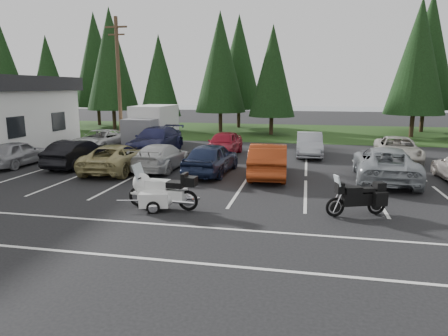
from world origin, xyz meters
TOP-DOWN VIEW (x-y plane):
  - ground at (0.00, 0.00)m, footprint 120.00×120.00m
  - grass_strip at (0.00, 24.00)m, footprint 80.00×16.00m
  - lake_water at (4.00, 55.00)m, footprint 70.00×50.00m
  - utility_pole at (-10.00, 12.00)m, footprint 1.60×0.26m
  - box_truck at (-8.00, 12.50)m, footprint 2.40×5.60m
  - stall_markings at (0.00, 2.00)m, footprint 32.00×16.00m
  - conifer_0 at (-28.00, 22.50)m, footprint 4.58×4.58m
  - conifer_1 at (-22.00, 21.20)m, footprint 3.96×3.96m
  - conifer_2 at (-16.00, 22.80)m, footprint 5.10×5.10m
  - conifer_3 at (-10.50, 21.40)m, footprint 3.87×3.87m
  - conifer_4 at (-5.00, 22.90)m, footprint 4.80×4.80m
  - conifer_5 at (0.00, 21.60)m, footprint 4.14×4.14m
  - conifer_6 at (12.00, 22.10)m, footprint 4.93×4.93m
  - conifer_back_a at (-20.00, 27.00)m, footprint 5.28×5.28m
  - conifer_back_b at (-4.00, 27.50)m, footprint 4.97×4.97m
  - conifer_back_c at (14.00, 26.80)m, footprint 5.50×5.50m
  - car_near_0 at (-12.25, 3.98)m, footprint 1.73×4.13m
  - car_near_1 at (-8.95, 4.48)m, footprint 1.59×4.44m
  - car_near_2 at (-6.28, 3.77)m, footprint 2.61×5.13m
  - car_near_3 at (-4.18, 4.61)m, footprint 2.01×4.72m
  - car_near_4 at (-1.41, 4.14)m, footprint 2.20×4.71m
  - car_near_5 at (1.41, 4.07)m, footprint 2.01×4.98m
  - car_near_6 at (6.71, 4.29)m, footprint 2.98×5.79m
  - car_far_0 at (-10.50, 9.80)m, footprint 2.60×5.18m
  - car_far_1 at (-6.47, 9.68)m, footprint 2.45×5.79m
  - car_far_2 at (-1.93, 9.69)m, footprint 2.00×4.47m
  - car_far_3 at (3.35, 10.47)m, footprint 1.63×4.44m
  - car_far_4 at (8.34, 9.58)m, footprint 2.75×5.25m
  - touring_motorcycle at (-1.73, -1.90)m, footprint 2.95×1.07m
  - cargo_trailer at (-1.94, -2.16)m, footprint 1.59×1.11m
  - adventure_motorcycle at (4.85, -1.33)m, footprint 2.50×1.63m

SIDE VIEW (x-z plane):
  - ground at x=0.00m, z-range 0.00..0.00m
  - lake_water at x=4.00m, z-range -0.01..0.01m
  - stall_markings at x=0.00m, z-range 0.00..0.01m
  - grass_strip at x=0.00m, z-range 0.00..0.01m
  - cargo_trailer at x=-1.94m, z-range 0.00..0.67m
  - car_near_3 at x=-4.18m, z-range 0.00..1.36m
  - car_near_2 at x=-6.28m, z-range 0.00..1.39m
  - car_near_0 at x=-12.25m, z-range 0.00..1.40m
  - car_far_0 at x=-10.50m, z-range 0.00..1.41m
  - car_far_4 at x=8.34m, z-range 0.00..1.41m
  - adventure_motorcycle at x=4.85m, z-range 0.00..1.44m
  - car_far_3 at x=3.35m, z-range 0.00..1.45m
  - car_near_1 at x=-8.95m, z-range 0.00..1.46m
  - car_far_2 at x=-1.93m, z-range 0.00..1.49m
  - car_near_4 at x=-1.41m, z-range 0.00..1.56m
  - car_near_6 at x=6.71m, z-range 0.00..1.56m
  - touring_motorcycle at x=-1.73m, z-range 0.00..1.60m
  - car_near_5 at x=1.41m, z-range 0.00..1.61m
  - car_far_1 at x=-6.47m, z-range 0.00..1.67m
  - box_truck at x=-8.00m, z-range 0.00..2.90m
  - utility_pole at x=-10.00m, z-range 0.20..9.20m
  - conifer_3 at x=-10.50m, z-range 0.76..9.78m
  - conifer_1 at x=-22.00m, z-range 0.78..10.00m
  - conifer_5 at x=0.00m, z-range 0.81..10.45m
  - conifer_0 at x=-28.00m, z-range 0.90..11.56m
  - conifer_4 at x=-5.00m, z-range 0.95..12.12m
  - conifer_6 at x=12.00m, z-range 0.97..12.45m
  - conifer_back_b at x=-4.00m, z-range 0.98..12.56m
  - conifer_2 at x=-16.00m, z-range 1.01..12.90m
  - conifer_back_a at x=-20.00m, z-range 1.04..13.34m
  - conifer_back_c at x=14.00m, z-range 1.09..13.90m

